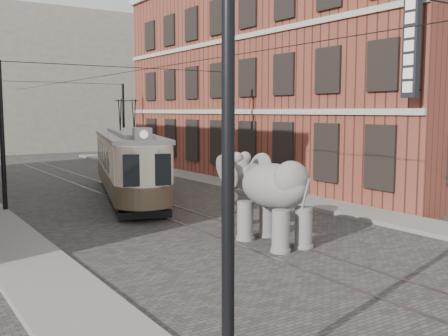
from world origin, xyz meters
TOP-DOWN VIEW (x-y plane):
  - ground at (0.00, 0.00)m, footprint 120.00×120.00m
  - tram_rails at (0.00, 0.00)m, footprint 1.54×80.00m
  - sidewalk_right at (6.00, 0.00)m, footprint 2.00×60.00m
  - sidewalk_left at (-6.50, 0.00)m, footprint 2.00×60.00m
  - brick_building at (11.00, 9.00)m, footprint 8.00×26.00m
  - catenary at (-0.20, 5.00)m, footprint 11.00×30.20m
  - tram at (0.02, 6.92)m, footprint 5.54×11.67m
  - elephant at (0.29, -3.63)m, footprint 2.48×4.47m

SIDE VIEW (x-z plane):
  - ground at x=0.00m, z-range 0.00..0.00m
  - tram_rails at x=0.00m, z-range 0.00..0.02m
  - sidewalk_right at x=6.00m, z-range 0.00..0.15m
  - sidewalk_left at x=-6.50m, z-range 0.00..0.15m
  - elephant at x=0.29m, z-range 0.00..2.73m
  - tram at x=0.02m, z-range 0.00..4.55m
  - catenary at x=-0.20m, z-range 0.00..6.00m
  - brick_building at x=11.00m, z-range 0.00..12.00m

